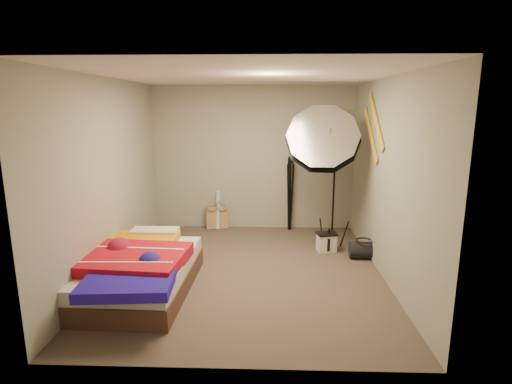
{
  "coord_description": "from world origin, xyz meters",
  "views": [
    {
      "loc": [
        0.28,
        -4.93,
        2.14
      ],
      "look_at": [
        0.1,
        0.6,
        0.95
      ],
      "focal_mm": 28.0,
      "sensor_mm": 36.0,
      "label": 1
    }
  ],
  "objects_px": {
    "wrapping_roll": "(218,210)",
    "bed": "(136,270)",
    "photo_umbrella": "(323,141)",
    "duffel_bag": "(364,250)",
    "camera_case": "(326,243)",
    "camera_tripod": "(290,188)",
    "tote_bag": "(217,218)"
  },
  "relations": [
    {
      "from": "wrapping_roll",
      "to": "duffel_bag",
      "type": "bearing_deg",
      "value": -31.08
    },
    {
      "from": "tote_bag",
      "to": "wrapping_roll",
      "type": "height_order",
      "value": "wrapping_roll"
    },
    {
      "from": "tote_bag",
      "to": "wrapping_roll",
      "type": "distance_m",
      "value": 0.14
    },
    {
      "from": "photo_umbrella",
      "to": "camera_tripod",
      "type": "height_order",
      "value": "photo_umbrella"
    },
    {
      "from": "wrapping_roll",
      "to": "photo_umbrella",
      "type": "height_order",
      "value": "photo_umbrella"
    },
    {
      "from": "wrapping_roll",
      "to": "photo_umbrella",
      "type": "bearing_deg",
      "value": -29.84
    },
    {
      "from": "camera_case",
      "to": "bed",
      "type": "height_order",
      "value": "bed"
    },
    {
      "from": "tote_bag",
      "to": "photo_umbrella",
      "type": "bearing_deg",
      "value": -43.43
    },
    {
      "from": "tote_bag",
      "to": "duffel_bag",
      "type": "distance_m",
      "value": 2.67
    },
    {
      "from": "tote_bag",
      "to": "camera_case",
      "type": "distance_m",
      "value": 2.11
    },
    {
      "from": "wrapping_roll",
      "to": "bed",
      "type": "xyz_separation_m",
      "value": [
        -0.65,
        -2.5,
        -0.07
      ]
    },
    {
      "from": "tote_bag",
      "to": "duffel_bag",
      "type": "height_order",
      "value": "tote_bag"
    },
    {
      "from": "photo_umbrella",
      "to": "camera_tripod",
      "type": "distance_m",
      "value": 1.36
    },
    {
      "from": "wrapping_roll",
      "to": "camera_tripod",
      "type": "distance_m",
      "value": 1.34
    },
    {
      "from": "wrapping_roll",
      "to": "duffel_bag",
      "type": "height_order",
      "value": "wrapping_roll"
    },
    {
      "from": "wrapping_roll",
      "to": "camera_case",
      "type": "height_order",
      "value": "wrapping_roll"
    },
    {
      "from": "camera_tripod",
      "to": "duffel_bag",
      "type": "bearing_deg",
      "value": -53.13
    },
    {
      "from": "tote_bag",
      "to": "duffel_bag",
      "type": "relative_size",
      "value": 0.97
    },
    {
      "from": "wrapping_roll",
      "to": "duffel_bag",
      "type": "distance_m",
      "value": 2.66
    },
    {
      "from": "bed",
      "to": "camera_tripod",
      "type": "xyz_separation_m",
      "value": [
        1.92,
        2.47,
        0.48
      ]
    },
    {
      "from": "wrapping_roll",
      "to": "camera_case",
      "type": "bearing_deg",
      "value": -31.9
    },
    {
      "from": "duffel_bag",
      "to": "photo_umbrella",
      "type": "bearing_deg",
      "value": 147.51
    },
    {
      "from": "bed",
      "to": "camera_case",
      "type": "bearing_deg",
      "value": 29.94
    },
    {
      "from": "tote_bag",
      "to": "bed",
      "type": "height_order",
      "value": "bed"
    },
    {
      "from": "photo_umbrella",
      "to": "camera_case",
      "type": "bearing_deg",
      "value": -56.99
    },
    {
      "from": "photo_umbrella",
      "to": "bed",
      "type": "bearing_deg",
      "value": -146.68
    },
    {
      "from": "camera_tripod",
      "to": "bed",
      "type": "bearing_deg",
      "value": -127.89
    },
    {
      "from": "tote_bag",
      "to": "camera_tripod",
      "type": "distance_m",
      "value": 1.4
    },
    {
      "from": "wrapping_roll",
      "to": "bed",
      "type": "distance_m",
      "value": 2.58
    },
    {
      "from": "camera_case",
      "to": "photo_umbrella",
      "type": "distance_m",
      "value": 1.52
    },
    {
      "from": "duffel_bag",
      "to": "camera_case",
      "type": "bearing_deg",
      "value": 153.97
    },
    {
      "from": "camera_case",
      "to": "duffel_bag",
      "type": "xyz_separation_m",
      "value": [
        0.5,
        -0.26,
        -0.01
      ]
    }
  ]
}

